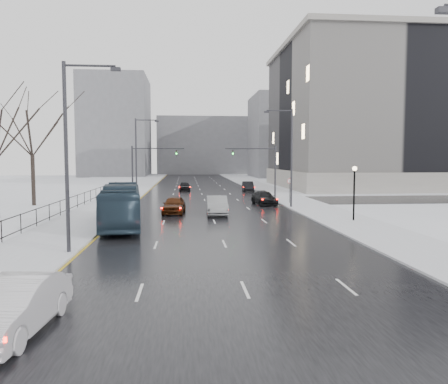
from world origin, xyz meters
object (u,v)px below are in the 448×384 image
object	(u,v)px
mast_signal_left	(142,167)
sedan_right_distant	(248,186)
sedan_center_far	(185,186)
mast_signal_right	(266,166)
sedan_left_near	(15,307)
sedan_right_near	(217,205)
streetlight_l_far	(138,154)
bus	(121,205)
lamppost_r_mid	(354,185)
sedan_center_near	(174,205)
no_uturn_sign	(290,183)
streetlight_r_mid	(289,153)
streetlight_l_near	(71,148)
sedan_right_far	(264,198)
tree_park_e	(34,206)

from	to	relation	value
mast_signal_left	sedan_right_distant	world-z (taller)	mast_signal_left
mast_signal_left	sedan_right_distant	xyz separation A→B (m)	(14.53, 14.58, -3.32)
sedan_center_far	mast_signal_right	bearing A→B (deg)	-58.97
mast_signal_right	mast_signal_left	bearing A→B (deg)	180.00
sedan_left_near	sedan_right_near	world-z (taller)	sedan_right_near
streetlight_l_far	bus	xyz separation A→B (m)	(1.17, -22.80, -4.01)
lamppost_r_mid	mast_signal_left	bearing A→B (deg)	135.52
sedan_left_near	sedan_center_near	bearing A→B (deg)	87.31
no_uturn_sign	streetlight_r_mid	bearing A→B (deg)	-104.48
sedan_left_near	sedan_right_distant	distance (m)	55.07
sedan_right_near	sedan_center_far	bearing A→B (deg)	97.02
sedan_right_near	sedan_right_distant	world-z (taller)	sedan_right_near
streetlight_l_far	mast_signal_right	size ratio (longest dim) A/B	1.54
streetlight_l_near	mast_signal_left	bearing A→B (deg)	88.28
lamppost_r_mid	sedan_left_near	xyz separation A→B (m)	(-18.15, -20.59, -2.11)
mast_signal_left	sedan_center_far	size ratio (longest dim) A/B	1.56
streetlight_r_mid	lamppost_r_mid	world-z (taller)	streetlight_r_mid
lamppost_r_mid	sedan_center_near	xyz separation A→B (m)	(-14.33, 6.47, -2.11)
mast_signal_left	sedan_right_far	bearing A→B (deg)	-18.73
sedan_right_distant	streetlight_l_far	bearing A→B (deg)	-142.21
no_uturn_sign	mast_signal_left	bearing A→B (deg)	166.40
streetlight_r_mid	no_uturn_sign	size ratio (longest dim) A/B	3.70
streetlight_l_far	sedan_right_near	distance (m)	19.50
sedan_right_near	sedan_left_near	bearing A→B (deg)	-105.29
streetlight_l_near	bus	xyz separation A→B (m)	(1.17, 9.20, -4.01)
streetlight_l_far	no_uturn_sign	distance (m)	19.41
sedan_left_near	lamppost_r_mid	bearing A→B (deg)	53.96
sedan_right_near	sedan_right_far	size ratio (longest dim) A/B	1.06
sedan_center_near	sedan_right_far	bearing A→B (deg)	40.83
mast_signal_right	no_uturn_sign	bearing A→B (deg)	-64.89
tree_park_e	sedan_right_distant	size ratio (longest dim) A/B	3.00
streetlight_l_far	no_uturn_sign	size ratio (longest dim) A/B	3.70
tree_park_e	sedan_center_far	xyz separation A→B (m)	(15.78, 20.06, 0.75)
mast_signal_right	no_uturn_sign	distance (m)	4.77
streetlight_l_near	mast_signal_left	distance (m)	28.05
mast_signal_right	sedan_left_near	world-z (taller)	mast_signal_right
streetlight_r_mid	sedan_left_near	bearing A→B (deg)	-116.60
sedan_left_near	streetlight_l_far	bearing A→B (deg)	96.73
streetlight_l_near	bus	size ratio (longest dim) A/B	0.89
tree_park_e	bus	xyz separation A→B (m)	(11.20, -14.80, 1.61)
mast_signal_right	mast_signal_left	distance (m)	14.65
streetlight_r_mid	sedan_right_far	world-z (taller)	streetlight_r_mid
lamppost_r_mid	sedan_center_near	size ratio (longest dim) A/B	0.92
streetlight_l_far	sedan_center_near	xyz separation A→B (m)	(4.84, -15.53, -4.78)
streetlight_l_near	sedan_right_near	world-z (taller)	streetlight_l_near
streetlight_l_near	no_uturn_sign	bearing A→B (deg)	54.11
streetlight_r_mid	mast_signal_left	size ratio (longest dim) A/B	1.54
sedan_right_far	tree_park_e	bearing A→B (deg)	171.55
bus	sedan_center_near	bearing A→B (deg)	56.57
streetlight_r_mid	lamppost_r_mid	size ratio (longest dim) A/B	2.34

